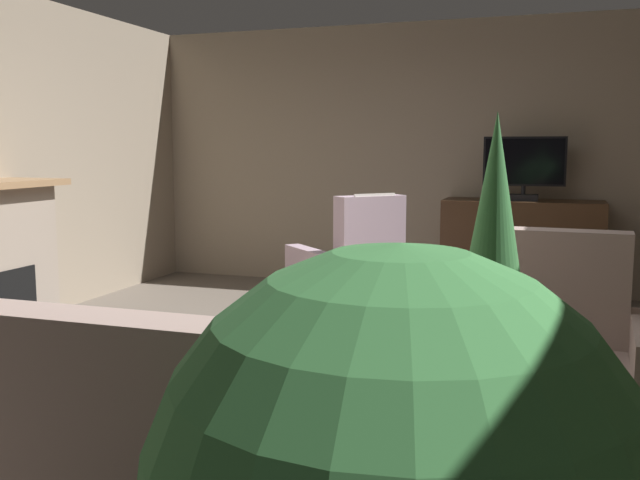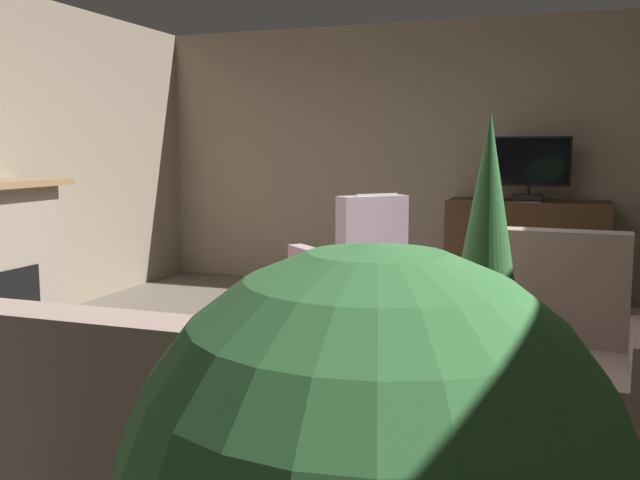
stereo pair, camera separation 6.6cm
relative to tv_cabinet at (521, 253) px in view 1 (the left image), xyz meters
name	(u,v)px [view 1 (the left image)]	position (x,y,z in m)	size (l,w,h in m)	color
ground_plane	(296,395)	(-1.15, -3.14, -0.48)	(6.23, 7.49, 0.04)	#665B51
wall_back	(412,157)	(-1.15, 0.35, 0.91)	(6.23, 0.10, 2.74)	gray
rug_central	(270,415)	(-1.15, -3.56, -0.46)	(2.25, 2.05, 0.01)	tan
tv_cabinet	(521,253)	(0.00, 0.00, 0.00)	(1.49, 0.57, 0.97)	black
television	(524,167)	(0.00, -0.05, 0.83)	(0.76, 0.20, 0.60)	black
coffee_table	(295,357)	(-1.00, -3.58, -0.11)	(0.88, 0.58, 0.40)	brown
tv_remote	(285,342)	(-1.08, -3.51, -0.05)	(0.17, 0.05, 0.02)	black
folded_newspaper	(323,350)	(-0.85, -3.56, -0.06)	(0.30, 0.22, 0.01)	silver
sofa_floral	(136,467)	(-1.11, -4.91, -0.15)	(1.56, 0.90, 0.95)	#A3897F
armchair_in_far_corner	(353,283)	(-1.29, -1.42, -0.12)	(1.17, 1.17, 1.11)	#AD93A3
armchair_near_window	(558,373)	(0.34, -3.33, -0.13)	(0.97, 0.87, 1.03)	#A3897F
potted_plant_tall_palm_by_window	(491,311)	(0.08, -4.35, 0.40)	(0.45, 0.45, 1.60)	slate
cat	(159,339)	(-2.38, -2.68, -0.36)	(0.41, 0.62, 0.21)	#2D2D33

